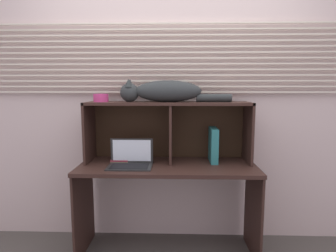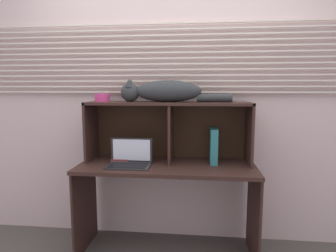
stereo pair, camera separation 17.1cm
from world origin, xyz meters
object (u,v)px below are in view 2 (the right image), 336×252
at_px(small_basket, 102,98).
at_px(book_stack, 122,158).
at_px(cat, 164,91).
at_px(laptop, 130,160).
at_px(binder_upright, 214,145).

bearing_deg(small_basket, book_stack, 1.11).
distance_m(book_stack, small_basket, 0.54).
bearing_deg(cat, laptop, -148.55).
xyz_separation_m(laptop, binder_upright, (0.67, 0.16, 0.10)).
bearing_deg(book_stack, laptop, -56.94).
relative_size(cat, small_basket, 7.44).
bearing_deg(laptop, small_basket, 149.01).
distance_m(cat, small_basket, 0.52).
distance_m(binder_upright, book_stack, 0.78).
height_order(cat, small_basket, cat).
bearing_deg(cat, book_stack, 179.52).
bearing_deg(book_stack, binder_upright, -0.23).
bearing_deg(binder_upright, laptop, -166.76).
distance_m(binder_upright, small_basket, 1.01).
height_order(laptop, binder_upright, binder_upright).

